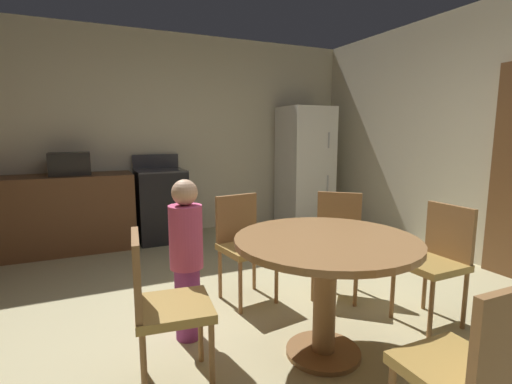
{
  "coord_description": "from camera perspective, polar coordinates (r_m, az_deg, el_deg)",
  "views": [
    {
      "loc": [
        -1.06,
        -2.08,
        1.39
      ],
      "look_at": [
        0.27,
        0.82,
        0.88
      ],
      "focal_mm": 26.42,
      "sensor_mm": 36.0,
      "label": 1
    }
  ],
  "objects": [
    {
      "name": "dining_table",
      "position": [
        2.37,
        10.51,
        -10.63
      ],
      "size": [
        1.12,
        1.12,
        0.76
      ],
      "color": "olive",
      "rests_on": "ground"
    },
    {
      "name": "chair_west",
      "position": [
        2.15,
        -14.24,
        -15.68
      ],
      "size": [
        0.44,
        0.44,
        0.87
      ],
      "rotation": [
        0.0,
        0.0,
        6.17
      ],
      "color": "olive",
      "rests_on": "ground"
    },
    {
      "name": "chair_northeast",
      "position": [
        3.34,
        12.24,
        -6.62
      ],
      "size": [
        0.56,
        0.56,
        0.87
      ],
      "rotation": [
        0.0,
        0.0,
        4.0
      ],
      "color": "olive",
      "rests_on": "ground"
    },
    {
      "name": "person_child",
      "position": [
        2.57,
        -10.48,
        -9.5
      ],
      "size": [
        0.31,
        0.31,
        1.09
      ],
      "rotation": [
        0.0,
        0.0,
        5.63
      ],
      "color": "#8C337A",
      "rests_on": "ground"
    },
    {
      "name": "chair_south",
      "position": [
        1.78,
        30.24,
        -22.18
      ],
      "size": [
        0.4,
        0.4,
        0.87
      ],
      "rotation": [
        0.0,
        0.0,
        7.85
      ],
      "color": "olive",
      "rests_on": "ground"
    },
    {
      "name": "refrigerator",
      "position": [
        5.69,
        7.4,
        3.79
      ],
      "size": [
        0.68,
        0.68,
        1.76
      ],
      "color": "white",
      "rests_on": "ground"
    },
    {
      "name": "oven_range",
      "position": [
        5.02,
        -14.18,
        -1.85
      ],
      "size": [
        0.6,
        0.6,
        1.1
      ],
      "color": "black",
      "rests_on": "ground"
    },
    {
      "name": "wall_back",
      "position": [
        5.36,
        -13.41,
        8.34
      ],
      "size": [
        5.67,
        0.12,
        2.7
      ],
      "primitive_type": "cube",
      "color": "beige",
      "rests_on": "ground"
    },
    {
      "name": "microwave",
      "position": [
        4.87,
        -26.37,
        3.85
      ],
      "size": [
        0.44,
        0.32,
        0.26
      ],
      "primitive_type": "cube",
      "color": "black",
      "rests_on": "kitchen_counter"
    },
    {
      "name": "chair_north",
      "position": [
        3.15,
        -1.91,
        -7.33
      ],
      "size": [
        0.45,
        0.45,
        0.87
      ],
      "rotation": [
        0.0,
        0.0,
        4.85
      ],
      "color": "olive",
      "rests_on": "ground"
    },
    {
      "name": "ground_plane",
      "position": [
        2.72,
        2.08,
        -21.72
      ],
      "size": [
        14.0,
        14.0,
        0.0
      ],
      "primitive_type": "plane",
      "color": "tan"
    },
    {
      "name": "kitchen_counter",
      "position": [
        4.97,
        -29.68,
        -3.08
      ],
      "size": [
        2.0,
        0.6,
        0.9
      ],
      "primitive_type": "cube",
      "color": "brown",
      "rests_on": "ground"
    },
    {
      "name": "wall_right",
      "position": [
        4.5,
        33.1,
        7.07
      ],
      "size": [
        0.12,
        5.67,
        2.7
      ],
      "primitive_type": "cube",
      "color": "beige",
      "rests_on": "ground"
    },
    {
      "name": "chair_east",
      "position": [
        3.06,
        25.72,
        -8.75
      ],
      "size": [
        0.41,
        0.41,
        0.87
      ],
      "rotation": [
        0.0,
        0.0,
        3.16
      ],
      "color": "olive",
      "rests_on": "ground"
    }
  ]
}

